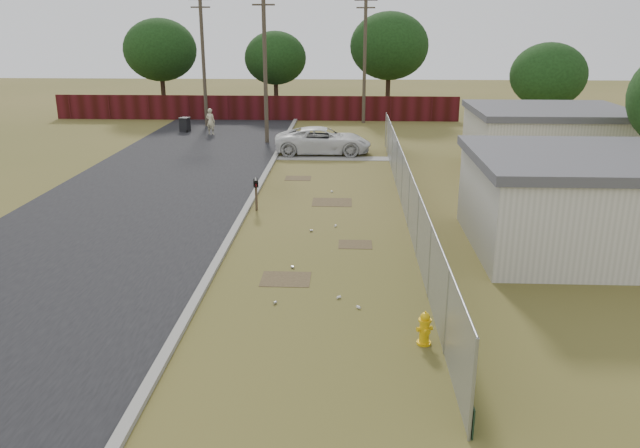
{
  "coord_description": "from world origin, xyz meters",
  "views": [
    {
      "loc": [
        0.92,
        -21.3,
        6.97
      ],
      "look_at": [
        0.1,
        -3.25,
        1.1
      ],
      "focal_mm": 35.0,
      "sensor_mm": 36.0,
      "label": 1
    }
  ],
  "objects_px": {
    "pedestrian": "(211,121)",
    "trash_bin": "(185,124)",
    "fire_hydrant": "(425,329)",
    "pickup_truck": "(323,141)",
    "mailbox": "(256,186)"
  },
  "relations": [
    {
      "from": "pickup_truck",
      "to": "pedestrian",
      "type": "xyz_separation_m",
      "value": [
        -7.53,
        5.89,
        0.11
      ]
    },
    {
      "from": "fire_hydrant",
      "to": "pedestrian",
      "type": "height_order",
      "value": "pedestrian"
    },
    {
      "from": "fire_hydrant",
      "to": "pedestrian",
      "type": "relative_size",
      "value": 0.49
    },
    {
      "from": "fire_hydrant",
      "to": "pedestrian",
      "type": "distance_m",
      "value": 29.31
    },
    {
      "from": "pickup_truck",
      "to": "pedestrian",
      "type": "height_order",
      "value": "pedestrian"
    },
    {
      "from": "mailbox",
      "to": "pedestrian",
      "type": "height_order",
      "value": "pedestrian"
    },
    {
      "from": "fire_hydrant",
      "to": "trash_bin",
      "type": "height_order",
      "value": "trash_bin"
    },
    {
      "from": "fire_hydrant",
      "to": "pickup_truck",
      "type": "height_order",
      "value": "pickup_truck"
    },
    {
      "from": "pedestrian",
      "to": "trash_bin",
      "type": "relative_size",
      "value": 1.77
    },
    {
      "from": "pickup_truck",
      "to": "trash_bin",
      "type": "height_order",
      "value": "pickup_truck"
    },
    {
      "from": "mailbox",
      "to": "pickup_truck",
      "type": "bearing_deg",
      "value": 79.09
    },
    {
      "from": "fire_hydrant",
      "to": "pickup_truck",
      "type": "relative_size",
      "value": 0.16
    },
    {
      "from": "pedestrian",
      "to": "fire_hydrant",
      "type": "bearing_deg",
      "value": 128.69
    },
    {
      "from": "fire_hydrant",
      "to": "trash_bin",
      "type": "bearing_deg",
      "value": 114.14
    },
    {
      "from": "pedestrian",
      "to": "trash_bin",
      "type": "distance_m",
      "value": 2.17
    }
  ]
}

